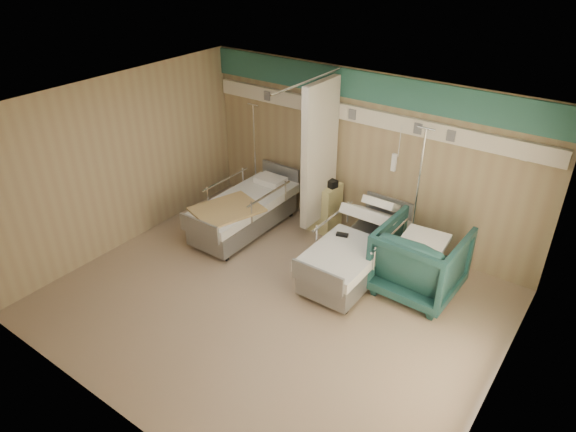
{
  "coord_description": "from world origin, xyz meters",
  "views": [
    {
      "loc": [
        3.54,
        -4.52,
        4.72
      ],
      "look_at": [
        -0.15,
        0.6,
        1.11
      ],
      "focal_mm": 32.0,
      "sensor_mm": 36.0,
      "label": 1
    }
  ],
  "objects_px": {
    "bed_right": "(355,257)",
    "iv_stand_left": "(256,184)",
    "bed_left": "(244,215)",
    "visitor_armchair": "(420,260)",
    "iv_stand_right": "(411,234)",
    "bedside_cabinet": "(323,206)"
  },
  "relations": [
    {
      "from": "iv_stand_right",
      "to": "iv_stand_left",
      "type": "bearing_deg",
      "value": 179.51
    },
    {
      "from": "bed_left",
      "to": "iv_stand_left",
      "type": "xyz_separation_m",
      "value": [
        -0.48,
        0.92,
        0.09
      ]
    },
    {
      "from": "visitor_armchair",
      "to": "iv_stand_right",
      "type": "height_order",
      "value": "iv_stand_right"
    },
    {
      "from": "bed_left",
      "to": "iv_stand_right",
      "type": "distance_m",
      "value": 2.85
    },
    {
      "from": "iv_stand_right",
      "to": "bed_left",
      "type": "bearing_deg",
      "value": -161.61
    },
    {
      "from": "bed_left",
      "to": "iv_stand_right",
      "type": "relative_size",
      "value": 0.97
    },
    {
      "from": "bed_right",
      "to": "iv_stand_right",
      "type": "bearing_deg",
      "value": 60.87
    },
    {
      "from": "bedside_cabinet",
      "to": "bed_left",
      "type": "bearing_deg",
      "value": -139.4
    },
    {
      "from": "bed_right",
      "to": "iv_stand_left",
      "type": "distance_m",
      "value": 2.84
    },
    {
      "from": "bed_left",
      "to": "visitor_armchair",
      "type": "bearing_deg",
      "value": 3.3
    },
    {
      "from": "iv_stand_right",
      "to": "iv_stand_left",
      "type": "height_order",
      "value": "iv_stand_right"
    },
    {
      "from": "bed_right",
      "to": "bedside_cabinet",
      "type": "distance_m",
      "value": 1.46
    },
    {
      "from": "bed_right",
      "to": "visitor_armchair",
      "type": "xyz_separation_m",
      "value": [
        0.94,
        0.18,
        0.21
      ]
    },
    {
      "from": "visitor_armchair",
      "to": "iv_stand_right",
      "type": "bearing_deg",
      "value": -56.97
    },
    {
      "from": "bed_left",
      "to": "iv_stand_left",
      "type": "height_order",
      "value": "iv_stand_left"
    },
    {
      "from": "bed_right",
      "to": "visitor_armchair",
      "type": "distance_m",
      "value": 0.98
    },
    {
      "from": "bed_left",
      "to": "visitor_armchair",
      "type": "relative_size",
      "value": 1.86
    },
    {
      "from": "visitor_armchair",
      "to": "iv_stand_right",
      "type": "distance_m",
      "value": 0.84
    },
    {
      "from": "visitor_armchair",
      "to": "iv_stand_left",
      "type": "xyz_separation_m",
      "value": [
        -3.62,
        0.74,
        -0.13
      ]
    },
    {
      "from": "bed_left",
      "to": "bedside_cabinet",
      "type": "xyz_separation_m",
      "value": [
        1.05,
        0.9,
        0.11
      ]
    },
    {
      "from": "bed_right",
      "to": "iv_stand_left",
      "type": "relative_size",
      "value": 1.1
    },
    {
      "from": "bed_left",
      "to": "bed_right",
      "type": "bearing_deg",
      "value": 0.0
    }
  ]
}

